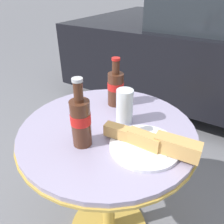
{
  "coord_description": "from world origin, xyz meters",
  "views": [
    {
      "loc": [
        0.38,
        -0.57,
        1.17
      ],
      "look_at": [
        0.0,
        0.03,
        0.73
      ],
      "focal_mm": 35.0,
      "sensor_mm": 36.0,
      "label": 1
    }
  ],
  "objects": [
    {
      "name": "bistro_table",
      "position": [
        0.0,
        0.0,
        0.51
      ],
      "size": [
        0.69,
        0.69,
        0.68
      ],
      "color": "gold",
      "rests_on": "ground_plane"
    },
    {
      "name": "lunch_plate_near",
      "position": [
        0.19,
        -0.03,
        0.7
      ],
      "size": [
        0.32,
        0.24,
        0.07
      ],
      "color": "white",
      "rests_on": "bistro_table"
    },
    {
      "name": "cola_bottle_left",
      "position": [
        -0.02,
        -0.13,
        0.78
      ],
      "size": [
        0.07,
        0.07,
        0.24
      ],
      "color": "#4C2819",
      "rests_on": "bistro_table"
    },
    {
      "name": "cola_bottle_right",
      "position": [
        -0.07,
        0.17,
        0.77
      ],
      "size": [
        0.07,
        0.07,
        0.21
      ],
      "color": "#4C2819",
      "rests_on": "bistro_table"
    },
    {
      "name": "drinking_glass",
      "position": [
        0.04,
        0.07,
        0.74
      ],
      "size": [
        0.07,
        0.07,
        0.14
      ],
      "color": "black",
      "rests_on": "bistro_table"
    }
  ]
}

